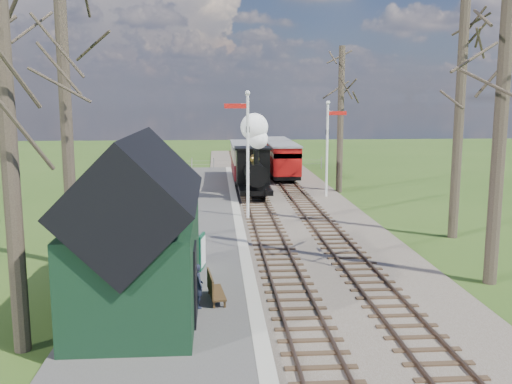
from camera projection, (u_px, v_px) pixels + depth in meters
ground at (325, 382)px, 11.91m from camera, size 140.00×140.00×0.00m
distant_hills at (243, 261)px, 78.01m from camera, size 114.40×48.00×22.02m
ballast_bed at (276, 198)px, 33.65m from camera, size 8.00×60.00×0.10m
track_near at (254, 197)px, 33.55m from camera, size 1.60×60.00×0.15m
track_far at (298, 197)px, 33.73m from camera, size 1.60×60.00×0.15m
platform at (188, 229)px, 25.43m from camera, size 5.00×44.00×0.20m
coping_strip at (239, 228)px, 25.59m from camera, size 0.40×44.00×0.21m
station_shed at (139, 235)px, 15.18m from camera, size 3.25×6.30×4.78m
semaphore_near at (246, 146)px, 27.02m from camera, size 1.22×0.24×6.22m
semaphore_far at (328, 142)px, 33.33m from camera, size 1.22×0.24×5.72m
bare_trees at (311, 116)px, 21.10m from camera, size 15.51×22.39×12.00m
fence_line at (246, 163)px, 47.28m from camera, size 12.60×0.08×1.00m
locomotive at (254, 162)px, 32.99m from camera, size 1.94×4.54×4.86m
coach at (248, 161)px, 39.06m from camera, size 2.27×7.78×2.39m
red_carriage_a at (284, 161)px, 40.53m from camera, size 2.02×4.99×2.12m
red_carriage_b at (276, 153)px, 45.94m from camera, size 2.02×4.99×2.12m
sign_board at (202, 251)px, 19.08m from camera, size 0.23×0.80×1.18m
bench at (213, 288)px, 16.07m from camera, size 0.55×1.40×0.78m
person at (198, 286)px, 15.52m from camera, size 0.43×0.52×1.23m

